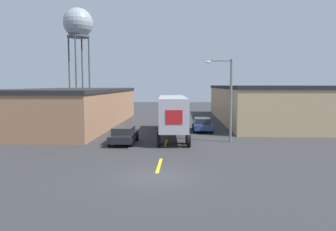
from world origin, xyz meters
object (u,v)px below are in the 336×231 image
object	(u,v)px
semi_truck	(172,112)
parked_car_right_far	(202,124)
water_tower	(78,25)
parked_car_left_far	(124,135)
street_lamp	(228,94)

from	to	relation	value
semi_truck	parked_car_right_far	xyz separation A→B (m)	(3.21, 3.52, -1.59)
water_tower	parked_car_left_far	bearing A→B (deg)	-66.57
semi_truck	parked_car_right_far	bearing A→B (deg)	44.35
street_lamp	semi_truck	bearing A→B (deg)	146.31
water_tower	street_lamp	bearing A→B (deg)	-53.63
water_tower	semi_truck	bearing A→B (deg)	-57.14
water_tower	street_lamp	distance (m)	40.67
semi_truck	street_lamp	xyz separation A→B (m)	(4.99, -3.32, 1.91)
parked_car_right_far	street_lamp	bearing A→B (deg)	-75.45
parked_car_left_far	water_tower	xyz separation A→B (m)	(-14.08, 32.48, 15.29)
parked_car_left_far	parked_car_right_far	bearing A→B (deg)	47.82
parked_car_left_far	street_lamp	size ratio (longest dim) A/B	0.65
parked_car_right_far	water_tower	bearing A→B (deg)	131.02
parked_car_left_far	parked_car_right_far	world-z (taller)	same
parked_car_right_far	semi_truck	bearing A→B (deg)	-132.41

